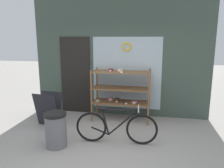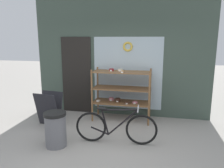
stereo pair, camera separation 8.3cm
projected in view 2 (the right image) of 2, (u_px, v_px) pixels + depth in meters
The scene contains 6 objects.
ground_plane at pixel (98, 156), 3.89m from camera, with size 30.00×30.00×0.00m, color gray.
storefront_facade at pixel (119, 48), 5.73m from camera, with size 4.68×0.13×3.76m.
display_case at pixel (121, 89), 5.50m from camera, with size 1.45×0.58×1.32m.
bicycle at pixel (115, 127), 4.32m from camera, with size 1.63×0.46×0.75m.
sandwich_board at pixel (49, 109), 5.22m from camera, with size 0.63×0.46×0.80m.
trash_bin at pixel (55, 128), 4.19m from camera, with size 0.42×0.42×0.68m.
Camera 2 is at (1.00, -3.41, 2.05)m, focal length 35.00 mm.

